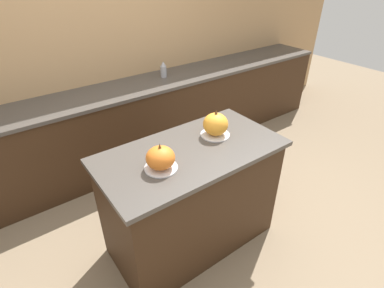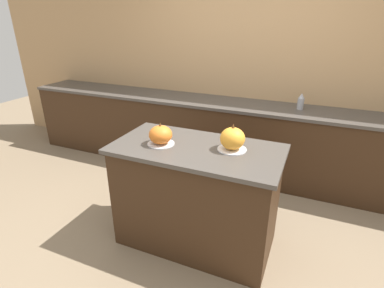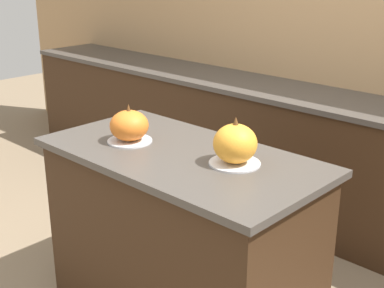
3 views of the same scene
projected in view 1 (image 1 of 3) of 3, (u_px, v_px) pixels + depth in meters
name	position (u px, v px, depth m)	size (l,w,h in m)	color
ground_plane	(192.00, 238.00, 2.64)	(12.00, 12.00, 0.00)	#847056
wall_back	(95.00, 53.00, 3.16)	(8.00, 0.06, 2.50)	tan
kitchen_island	(192.00, 198.00, 2.39)	(1.37, 0.71, 0.93)	#382314
back_counter	(118.00, 130.00, 3.35)	(6.00, 0.60, 0.93)	#382314
pumpkin_cake_left	(161.00, 158.00, 1.92)	(0.22, 0.22, 0.19)	silver
pumpkin_cake_right	(216.00, 125.00, 2.28)	(0.23, 0.23, 0.22)	silver
bottle_tall	(163.00, 70.00, 3.42)	(0.07, 0.07, 0.18)	#99999E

